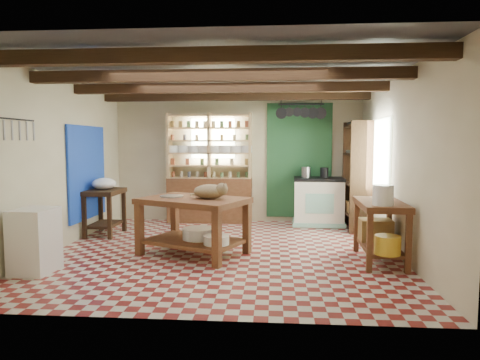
# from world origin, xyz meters

# --- Properties ---
(floor) EXTENTS (5.00, 5.00, 0.02)m
(floor) POSITION_xyz_m (0.00, 0.00, -0.01)
(floor) COLOR maroon
(floor) RESTS_ON ground
(ceiling) EXTENTS (5.00, 5.00, 0.02)m
(ceiling) POSITION_xyz_m (0.00, 0.00, 2.60)
(ceiling) COLOR #46464B
(ceiling) RESTS_ON wall_back
(wall_back) EXTENTS (5.00, 0.04, 2.60)m
(wall_back) POSITION_xyz_m (0.00, 2.50, 1.30)
(wall_back) COLOR beige
(wall_back) RESTS_ON floor
(wall_front) EXTENTS (5.00, 0.04, 2.60)m
(wall_front) POSITION_xyz_m (0.00, -2.50, 1.30)
(wall_front) COLOR beige
(wall_front) RESTS_ON floor
(wall_left) EXTENTS (0.04, 5.00, 2.60)m
(wall_left) POSITION_xyz_m (-2.50, 0.00, 1.30)
(wall_left) COLOR beige
(wall_left) RESTS_ON floor
(wall_right) EXTENTS (0.04, 5.00, 2.60)m
(wall_right) POSITION_xyz_m (2.50, 0.00, 1.30)
(wall_right) COLOR beige
(wall_right) RESTS_ON floor
(ceiling_beams) EXTENTS (5.00, 3.80, 0.15)m
(ceiling_beams) POSITION_xyz_m (0.00, 0.00, 2.48)
(ceiling_beams) COLOR #372213
(ceiling_beams) RESTS_ON ceiling
(blue_wall_patch) EXTENTS (0.04, 1.40, 1.60)m
(blue_wall_patch) POSITION_xyz_m (-2.47, 0.90, 1.10)
(blue_wall_patch) COLOR blue
(blue_wall_patch) RESTS_ON wall_left
(green_wall_patch) EXTENTS (1.30, 0.04, 2.30)m
(green_wall_patch) POSITION_xyz_m (1.25, 2.47, 1.25)
(green_wall_patch) COLOR #22552E
(green_wall_patch) RESTS_ON wall_back
(window_back) EXTENTS (0.90, 0.02, 0.80)m
(window_back) POSITION_xyz_m (-0.50, 2.48, 1.70)
(window_back) COLOR silver
(window_back) RESTS_ON wall_back
(window_right) EXTENTS (0.02, 1.30, 1.20)m
(window_right) POSITION_xyz_m (2.48, 1.00, 1.40)
(window_right) COLOR silver
(window_right) RESTS_ON wall_right
(utensil_rail) EXTENTS (0.06, 0.90, 0.28)m
(utensil_rail) POSITION_xyz_m (-2.44, -1.20, 1.78)
(utensil_rail) COLOR black
(utensil_rail) RESTS_ON wall_left
(pot_rack) EXTENTS (0.86, 0.12, 0.36)m
(pot_rack) POSITION_xyz_m (1.25, 2.05, 2.18)
(pot_rack) COLOR black
(pot_rack) RESTS_ON ceiling
(shelving_unit) EXTENTS (1.70, 0.34, 2.20)m
(shelving_unit) POSITION_xyz_m (-0.55, 2.31, 1.10)
(shelving_unit) COLOR tan
(shelving_unit) RESTS_ON floor
(tall_rack) EXTENTS (0.40, 0.86, 2.00)m
(tall_rack) POSITION_xyz_m (2.28, 1.80, 1.00)
(tall_rack) COLOR #372213
(tall_rack) RESTS_ON floor
(work_table) EXTENTS (1.72, 1.48, 0.82)m
(work_table) POSITION_xyz_m (-0.41, -0.21, 0.41)
(work_table) COLOR brown
(work_table) RESTS_ON floor
(stove) EXTENTS (0.99, 0.69, 0.94)m
(stove) POSITION_xyz_m (1.62, 2.15, 0.47)
(stove) COLOR white
(stove) RESTS_ON floor
(prep_table) EXTENTS (0.55, 0.79, 0.80)m
(prep_table) POSITION_xyz_m (-2.20, 0.96, 0.40)
(prep_table) COLOR #372213
(prep_table) RESTS_ON floor
(white_cabinet) EXTENTS (0.46, 0.55, 0.80)m
(white_cabinet) POSITION_xyz_m (-2.22, -1.22, 0.40)
(white_cabinet) COLOR white
(white_cabinet) RESTS_ON floor
(right_counter) EXTENTS (0.62, 1.17, 0.82)m
(right_counter) POSITION_xyz_m (2.18, -0.39, 0.41)
(right_counter) COLOR brown
(right_counter) RESTS_ON floor
(cat) EXTENTS (0.53, 0.45, 0.21)m
(cat) POSITION_xyz_m (-0.16, -0.27, 0.92)
(cat) COLOR #967D57
(cat) RESTS_ON work_table
(steel_tray) EXTENTS (0.46, 0.46, 0.02)m
(steel_tray) POSITION_xyz_m (-0.75, -0.11, 0.83)
(steel_tray) COLOR #939299
(steel_tray) RESTS_ON work_table
(basin_large) EXTENTS (0.61, 0.61, 0.16)m
(basin_large) POSITION_xyz_m (-0.35, -0.18, 0.30)
(basin_large) COLOR white
(basin_large) RESTS_ON work_table
(basin_small) EXTENTS (0.47, 0.47, 0.12)m
(basin_small) POSITION_xyz_m (-0.04, -0.49, 0.28)
(basin_small) COLOR white
(basin_small) RESTS_ON work_table
(kettle_left) EXTENTS (0.18, 0.18, 0.20)m
(kettle_left) POSITION_xyz_m (1.37, 2.16, 1.04)
(kettle_left) COLOR #939299
(kettle_left) RESTS_ON stove
(kettle_right) EXTENTS (0.16, 0.16, 0.19)m
(kettle_right) POSITION_xyz_m (1.72, 2.15, 1.03)
(kettle_right) COLOR black
(kettle_right) RESTS_ON stove
(enamel_bowl) EXTENTS (0.41, 0.41, 0.21)m
(enamel_bowl) POSITION_xyz_m (-2.20, 0.96, 0.90)
(enamel_bowl) COLOR white
(enamel_bowl) RESTS_ON prep_table
(white_bucket) EXTENTS (0.27, 0.27, 0.26)m
(white_bucket) POSITION_xyz_m (2.12, -0.74, 0.95)
(white_bucket) COLOR white
(white_bucket) RESTS_ON right_counter
(wicker_basket) EXTENTS (0.45, 0.37, 0.31)m
(wicker_basket) POSITION_xyz_m (2.19, -0.09, 0.37)
(wicker_basket) COLOR olive
(wicker_basket) RESTS_ON right_counter
(yellow_tub) EXTENTS (0.33, 0.33, 0.24)m
(yellow_tub) POSITION_xyz_m (2.16, -0.84, 0.34)
(yellow_tub) COLOR gold
(yellow_tub) RESTS_ON right_counter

